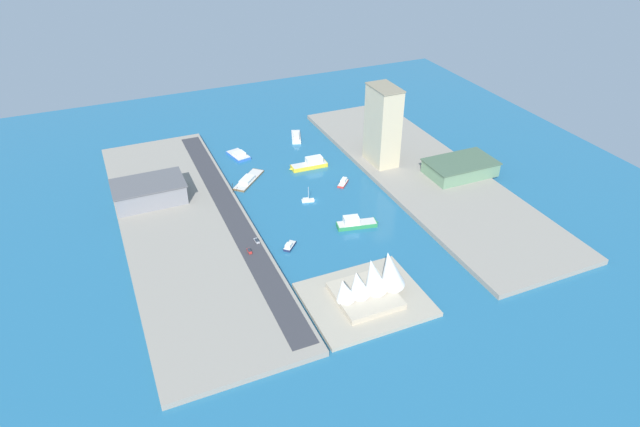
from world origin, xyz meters
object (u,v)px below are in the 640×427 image
at_px(ferry_green_doubledeck, 355,223).
at_px(ferry_white_commuter, 296,137).
at_px(ferry_yellow_fast, 310,164).
at_px(barge_flat_brown, 248,180).
at_px(catamaran_blue, 239,155).
at_px(sailboat_small_white, 308,200).
at_px(opera_landmark, 372,281).
at_px(terminal_long_green, 460,167).
at_px(tugboat_red, 343,182).
at_px(patrol_launch_navy, 290,246).
at_px(sedan_silver, 257,241).
at_px(traffic_light_waterfront, 232,187).
at_px(pickup_red, 249,251).
at_px(office_block_beige, 383,126).
at_px(warehouse_low_gray, 149,192).

xyz_separation_m(ferry_green_doubledeck, ferry_white_commuter, (-12.20, -123.71, -0.48)).
bearing_deg(ferry_green_doubledeck, ferry_yellow_fast, -93.24).
bearing_deg(ferry_yellow_fast, barge_flat_brown, 1.85).
bearing_deg(ferry_white_commuter, catamaran_blue, 13.20).
bearing_deg(barge_flat_brown, catamaran_blue, -96.71).
distance_m(catamaran_blue, sailboat_small_white, 78.99).
height_order(sailboat_small_white, opera_landmark, opera_landmark).
xyz_separation_m(catamaran_blue, terminal_long_green, (-124.67, 88.13, 6.39)).
xyz_separation_m(tugboat_red, ferry_white_commuter, (2.81, -76.38, 0.70)).
xyz_separation_m(patrol_launch_navy, sedan_silver, (15.89, -7.83, 2.80)).
bearing_deg(traffic_light_waterfront, ferry_white_commuter, -136.39).
xyz_separation_m(catamaran_blue, pickup_red, (28.09, 116.06, 2.53)).
xyz_separation_m(ferry_white_commuter, opera_landmark, (33.39, 182.70, 9.54)).
height_order(patrol_launch_navy, sailboat_small_white, sailboat_small_white).
height_order(tugboat_red, office_block_beige, office_block_beige).
height_order(terminal_long_green, opera_landmark, opera_landmark).
relative_size(barge_flat_brown, pickup_red, 5.83).
bearing_deg(ferry_yellow_fast, ferry_white_commuter, -99.52).
bearing_deg(sedan_silver, office_block_beige, -152.02).
relative_size(sedan_silver, opera_landmark, 0.13).
bearing_deg(catamaran_blue, office_block_beige, 148.75).
distance_m(patrol_launch_navy, ferry_white_commuter, 138.82).
height_order(warehouse_low_gray, terminal_long_green, warehouse_low_gray).
relative_size(pickup_red, traffic_light_waterfront, 0.72).
bearing_deg(warehouse_low_gray, sedan_silver, 124.12).
relative_size(tugboat_red, office_block_beige, 0.21).
distance_m(ferry_yellow_fast, opera_landmark, 138.64).
distance_m(patrol_launch_navy, opera_landmark, 59.45).
distance_m(patrol_launch_navy, sedan_silver, 17.93).
xyz_separation_m(ferry_white_commuter, sedan_silver, (69.86, 120.06, 2.01)).
bearing_deg(barge_flat_brown, patrol_launch_navy, 88.99).
bearing_deg(opera_landmark, ferry_white_commuter, -100.36).
bearing_deg(catamaran_blue, ferry_green_doubledeck, 107.78).
bearing_deg(catamaran_blue, warehouse_low_gray, 31.68).
distance_m(ferry_white_commuter, pickup_red, 148.50).
xyz_separation_m(tugboat_red, sailboat_small_white, (29.41, 10.90, -0.31)).
distance_m(office_block_beige, pickup_red, 132.95).
bearing_deg(ferry_green_doubledeck, pickup_red, 3.27).
xyz_separation_m(ferry_green_doubledeck, barge_flat_brown, (40.37, -75.55, -1.33)).
height_order(catamaran_blue, sailboat_small_white, sailboat_small_white).
relative_size(catamaran_blue, traffic_light_waterfront, 3.21).
xyz_separation_m(ferry_green_doubledeck, traffic_light_waterfront, (54.89, -59.80, 4.98)).
height_order(tugboat_red, traffic_light_waterfront, traffic_light_waterfront).
bearing_deg(pickup_red, warehouse_low_gray, -62.32).
bearing_deg(barge_flat_brown, tugboat_red, 153.00).
bearing_deg(tugboat_red, pickup_red, 32.80).
distance_m(catamaran_blue, office_block_beige, 103.87).
height_order(catamaran_blue, traffic_light_waterfront, traffic_light_waterfront).
bearing_deg(catamaran_blue, pickup_red, 76.39).
relative_size(terminal_long_green, opera_landmark, 1.20).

